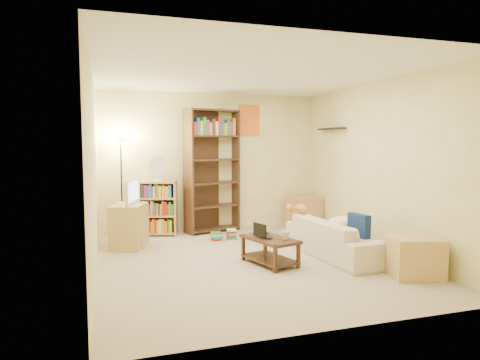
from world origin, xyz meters
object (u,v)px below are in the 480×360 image
object	(u,v)px
television	(128,192)
laptop	(267,236)
mug	(286,235)
end_cabinet	(414,257)
tabby_cat	(299,208)
desk_fan	(158,168)
tv_stand	(129,226)
tall_bookshelf	(212,168)
floor_lamp	(121,158)
side_table	(304,213)
sofa	(337,238)
coffee_table	(270,248)
short_bookshelf	(155,208)

from	to	relation	value
television	laptop	bearing A→B (deg)	-110.20
mug	end_cabinet	world-z (taller)	end_cabinet
tabby_cat	desk_fan	xyz separation A→B (m)	(-1.98, 1.43, 0.58)
tv_stand	tall_bookshelf	xyz separation A→B (m)	(1.50, 0.77, 0.82)
floor_lamp	side_table	bearing A→B (deg)	-3.06
tabby_cat	television	bearing A→B (deg)	164.37
floor_lamp	sofa	bearing A→B (deg)	-36.30
coffee_table	floor_lamp	distance (m)	3.08
mug	end_cabinet	xyz separation A→B (m)	(1.30, -0.86, -0.17)
television	floor_lamp	size ratio (longest dim) A/B	0.38
mug	desk_fan	bearing A→B (deg)	119.79
coffee_table	short_bookshelf	xyz separation A→B (m)	(-1.25, 2.26, 0.25)
tv_stand	short_bookshelf	world-z (taller)	short_bookshelf
desk_fan	mug	bearing A→B (deg)	-60.21
television	mug	bearing A→B (deg)	-111.06
tabby_cat	floor_lamp	xyz separation A→B (m)	(-2.59, 1.43, 0.75)
mug	tv_stand	size ratio (longest dim) A/B	0.18
short_bookshelf	desk_fan	distance (m)	0.71
coffee_table	end_cabinet	world-z (taller)	end_cabinet
laptop	end_cabinet	world-z (taller)	end_cabinet
tall_bookshelf	tabby_cat	bearing A→B (deg)	-72.84
laptop	end_cabinet	xyz separation A→B (m)	(1.49, -1.07, -0.12)
short_bookshelf	coffee_table	bearing A→B (deg)	-45.92
tv_stand	side_table	xyz separation A→B (m)	(3.21, 0.55, -0.04)
laptop	floor_lamp	world-z (taller)	floor_lamp
laptop	floor_lamp	size ratio (longest dim) A/B	0.19
mug	tall_bookshelf	bearing A→B (deg)	99.17
tall_bookshelf	floor_lamp	world-z (taller)	tall_bookshelf
tabby_cat	desk_fan	bearing A→B (deg)	144.11
tv_stand	desk_fan	xyz separation A→B (m)	(0.53, 0.73, 0.84)
coffee_table	end_cabinet	bearing A→B (deg)	-51.01
laptop	floor_lamp	distance (m)	2.97
television	tv_stand	bearing A→B (deg)	0.00
side_table	end_cabinet	bearing A→B (deg)	-90.33
laptop	tall_bookshelf	world-z (taller)	tall_bookshelf
laptop	desk_fan	bearing A→B (deg)	7.65
desk_fan	floor_lamp	distance (m)	0.63
sofa	tabby_cat	world-z (taller)	tabby_cat
floor_lamp	tall_bookshelf	bearing A→B (deg)	1.68
television	short_bookshelf	bearing A→B (deg)	-12.05
desk_fan	end_cabinet	world-z (taller)	desk_fan
tabby_cat	floor_lamp	distance (m)	3.05
tall_bookshelf	tv_stand	bearing A→B (deg)	-169.99
coffee_table	end_cabinet	xyz separation A→B (m)	(1.46, -1.01, 0.02)
television	end_cabinet	world-z (taller)	television
tv_stand	television	distance (m)	0.52
tabby_cat	short_bookshelf	distance (m)	2.52
tabby_cat	tall_bookshelf	distance (m)	1.88
laptop	short_bookshelf	size ratio (longest dim) A/B	0.35
coffee_table	tv_stand	xyz separation A→B (m)	(-1.73, 1.49, 0.12)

